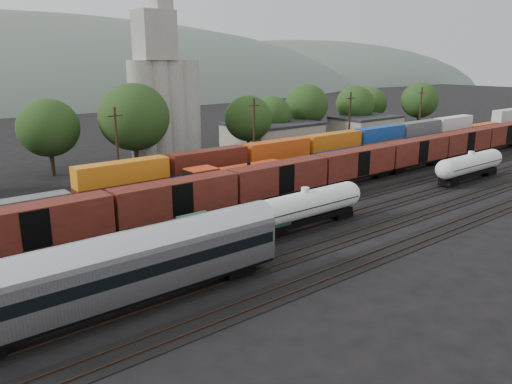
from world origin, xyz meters
TOP-DOWN VIEW (x-y plane):
  - ground at (0.00, 0.00)m, footprint 600.00×600.00m
  - tracks at (0.00, 0.00)m, footprint 180.00×33.20m
  - green_locomotive at (-12.71, -5.00)m, footprint 15.00×2.65m
  - tank_car_a at (-2.64, -5.00)m, footprint 17.04×3.05m
  - tank_car_b at (32.58, -5.00)m, footprint 16.70×2.99m
  - passenger_coach at (-25.91, -10.00)m, footprint 26.31×3.25m
  - orange_locomotive at (-1.70, 10.00)m, footprint 18.25×3.04m
  - boxcar_string at (10.23, 5.00)m, footprint 153.60×2.90m
  - container_wall at (8.69, 15.00)m, footprint 173.76×2.60m
  - grain_silo at (3.28, 36.00)m, footprint 13.40×5.00m
  - industrial_sheds at (6.63, 35.25)m, footprint 119.38×17.26m
  - tree_band at (0.88, 36.69)m, footprint 161.82×20.80m
  - utility_poles at (0.00, 22.00)m, footprint 122.20×0.36m
  - distant_hills at (23.92, 260.00)m, footprint 860.00×286.00m

SIDE VIEW (x-z plane):
  - distant_hills at x=23.92m, z-range -85.56..44.44m
  - ground at x=0.00m, z-range 0.00..0.00m
  - tracks at x=0.00m, z-range -0.05..0.15m
  - green_locomotive at x=-12.71m, z-range 0.30..4.27m
  - industrial_sheds at x=6.63m, z-range 0.01..5.11m
  - orange_locomotive at x=-1.70m, z-range 0.32..4.88m
  - tank_car_b at x=32.58m, z-range 0.42..4.80m
  - tank_car_a at x=-2.64m, z-range 0.42..4.89m
  - container_wall at x=8.69m, z-range 0.05..5.85m
  - boxcar_string at x=10.23m, z-range 1.02..5.22m
  - passenger_coach at x=-25.91m, z-range 0.65..6.63m
  - utility_poles at x=0.00m, z-range 0.21..12.21m
  - tree_band at x=0.88m, z-range 0.38..14.93m
  - grain_silo at x=3.28m, z-range -3.24..25.76m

